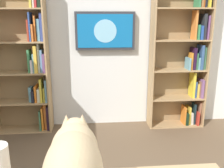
{
  "coord_description": "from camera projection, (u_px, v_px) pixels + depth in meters",
  "views": [
    {
      "loc": [
        0.12,
        1.43,
        1.63
      ],
      "look_at": [
        -0.08,
        -1.05,
        0.95
      ],
      "focal_mm": 39.42,
      "sensor_mm": 36.0,
      "label": 1
    }
  ],
  "objects": [
    {
      "name": "wall_back",
      "position": [
        100.0,
        37.0,
        3.61
      ],
      "size": [
        4.52,
        0.06,
        2.7
      ],
      "primitive_type": "cube",
      "color": "silver",
      "rests_on": "ground"
    },
    {
      "name": "bookshelf_left",
      "position": [
        185.0,
        56.0,
        3.61
      ],
      "size": [
        0.83,
        0.28,
        2.19
      ],
      "color": "tan",
      "rests_on": "ground"
    },
    {
      "name": "bookshelf_right",
      "position": [
        26.0,
        60.0,
        3.44
      ],
      "size": [
        0.82,
        0.28,
        2.18
      ],
      "color": "tan",
      "rests_on": "ground"
    },
    {
      "name": "wall_mounted_tv",
      "position": [
        105.0,
        31.0,
        3.51
      ],
      "size": [
        0.85,
        0.07,
        0.54
      ],
      "color": "#333338"
    },
    {
      "name": "cat",
      "position": [
        74.0,
        167.0,
        1.11
      ],
      "size": [
        0.27,
        0.66,
        0.41
      ],
      "color": "#D1B284",
      "rests_on": "desk"
    }
  ]
}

